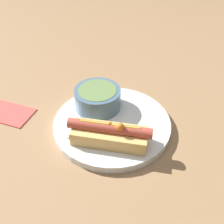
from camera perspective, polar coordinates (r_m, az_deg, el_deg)
ground_plane at (r=0.66m, az=0.00°, el=-3.19°), size 4.00×4.00×0.00m
dinner_plate at (r=0.65m, az=0.00°, el=-2.59°), size 0.29×0.29×0.02m
hot_dog at (r=0.58m, az=-0.55°, el=-4.82°), size 0.19×0.08×0.06m
soup_bowl at (r=0.67m, az=-3.14°, el=3.12°), size 0.12×0.12×0.05m
spoon at (r=0.67m, az=-1.93°, el=0.33°), size 0.11×0.15×0.01m
napkin at (r=0.75m, az=-22.14°, el=-0.01°), size 0.16×0.11×0.01m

